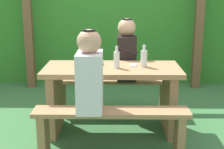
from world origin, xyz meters
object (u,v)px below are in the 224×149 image
picnic_table (112,88)px  cell_phone (133,65)px  person_black_coat (127,52)px  bench_far (113,89)px  bench_near (111,123)px  drinking_glass (95,63)px  bottle_left (117,59)px  bottle_right (144,58)px  person_white_shirt (90,74)px

picnic_table → cell_phone: size_ratio=10.00×
person_black_coat → bench_far: bearing=178.8°
bench_near → picnic_table: bearing=90.0°
drinking_glass → bottle_left: bottle_left is taller
bench_near → bench_far: same height
bench_far → bottle_right: 0.78m
bottle_right → cell_phone: bottle_right is taller
picnic_table → drinking_glass: (-0.17, 0.00, 0.27)m
bench_far → bottle_left: 0.75m
bench_far → bottle_left: size_ratio=6.24×
bench_near → drinking_glass: (-0.17, 0.53, 0.44)m
bottle_left → bottle_right: 0.29m
bench_far → cell_phone: 0.65m
bottle_left → drinking_glass: bearing=168.3°
picnic_table → bench_far: 0.56m
person_black_coat → drinking_glass: (-0.34, -0.52, -0.02)m
drinking_glass → person_white_shirt: bearing=-91.5°
picnic_table → bottle_right: 0.45m
bench_near → bottle_left: bottle_left is taller
person_black_coat → bottle_left: bearing=-101.7°
picnic_table → bench_far: bearing=90.0°
person_white_shirt → cell_phone: 0.72m
bottle_left → bottle_right: size_ratio=0.99×
picnic_table → drinking_glass: size_ratio=15.50×
bench_near → drinking_glass: size_ratio=15.50×
bench_near → bottle_left: 0.69m
person_black_coat → drinking_glass: person_black_coat is taller
bottle_left → bench_far: bearing=94.7°
person_white_shirt → bench_near: bearing=-1.0°
person_black_coat → cell_phone: (0.06, -0.46, -0.06)m
drinking_glass → bottle_right: (0.50, 0.01, 0.05)m
bench_near → bottle_left: bearing=84.5°
bottle_left → cell_phone: 0.23m
picnic_table → bottle_right: bearing=2.3°
picnic_table → bench_near: 0.56m
drinking_glass → cell_phone: (0.40, 0.07, -0.04)m
drinking_glass → bench_near: bearing=-71.9°
picnic_table → person_black_coat: bearing=72.6°
cell_phone → person_black_coat: bearing=104.4°
bottle_left → person_white_shirt: bearing=-116.0°
bench_far → bottle_right: bearing=-57.7°
drinking_glass → cell_phone: bearing=9.3°
bench_far → person_white_shirt: size_ratio=1.95×
picnic_table → bottle_left: bottle_left is taller
bench_far → bottle_left: bearing=-85.3°
person_white_shirt → person_black_coat: 1.11m
bench_near → drinking_glass: bearing=108.1°
bench_far → bottle_left: bottle_left is taller
person_white_shirt → bottle_left: 0.54m
bench_far → bottle_left: (0.05, -0.57, 0.48)m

